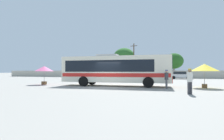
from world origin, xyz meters
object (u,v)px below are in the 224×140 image
roadside_tree_right (174,61)px  parked_car_leftmost_silver (96,75)px  roadside_tree_midright (147,63)px  parked_car_rightmost_white (181,75)px  roadside_tree_left (80,64)px  vendor_umbrella_near_gate_yellow (204,68)px  vendor_umbrella_secondary_pink (44,69)px  attendant_by_bus_door (166,78)px  parked_car_third_black (153,75)px  parked_car_second_red (121,75)px  utility_pole_near (134,60)px  roadside_tree_midleft (124,57)px  passenger_waiting_on_apron (190,80)px  coach_bus_cream_red (114,69)px

roadside_tree_right → parked_car_leftmost_silver: bearing=-147.9°
roadside_tree_midright → roadside_tree_right: roadside_tree_right is taller
parked_car_rightmost_white → roadside_tree_left: size_ratio=0.83×
vendor_umbrella_near_gate_yellow → vendor_umbrella_secondary_pink: bearing=-176.0°
parked_car_rightmost_white → roadside_tree_midright: 12.41m
attendant_by_bus_door → parked_car_third_black: bearing=98.4°
parked_car_second_red → utility_pole_near: bearing=74.1°
vendor_umbrella_near_gate_yellow → parked_car_second_red: 23.20m
attendant_by_bus_door → parked_car_leftmost_silver: (-16.04, 21.10, -0.18)m
roadside_tree_midleft → vendor_umbrella_secondary_pink: bearing=-95.4°
attendant_by_bus_door → roadside_tree_midleft: bearing=111.3°
passenger_waiting_on_apron → parked_car_leftmost_silver: 30.18m
coach_bus_cream_red → roadside_tree_right: bearing=77.8°
vendor_umbrella_near_gate_yellow → utility_pole_near: (-11.67, 25.01, 2.54)m
roadside_tree_left → attendant_by_bus_door: bearing=-50.2°
passenger_waiting_on_apron → vendor_umbrella_secondary_pink: bearing=164.7°
vendor_umbrella_near_gate_yellow → passenger_waiting_on_apron: bearing=-108.4°
roadside_tree_midright → utility_pole_near: bearing=-128.1°
passenger_waiting_on_apron → parked_car_leftmost_silver: (-17.63, 24.49, -0.22)m
attendant_by_bus_door → parked_car_leftmost_silver: size_ratio=0.41×
roadside_tree_left → roadside_tree_midleft: (13.49, -0.79, 1.50)m
coach_bus_cream_red → parked_car_third_black: size_ratio=2.65×
coach_bus_cream_red → roadside_tree_midleft: bearing=102.1°
parked_car_second_red → roadside_tree_left: bearing=149.3°
vendor_umbrella_secondary_pink → roadside_tree_left: 30.87m
parked_car_leftmost_silver → roadside_tree_left: (-8.69, 8.57, 3.02)m
coach_bus_cream_red → roadside_tree_right: (6.62, 30.55, 2.41)m
parked_car_rightmost_white → roadside_tree_midleft: roadside_tree_midleft is taller
passenger_waiting_on_apron → utility_pole_near: utility_pole_near is taller
coach_bus_cream_red → parked_car_second_red: coach_bus_cream_red is taller
parked_car_leftmost_silver → roadside_tree_midright: bearing=42.0°
parked_car_rightmost_white → roadside_tree_midright: (-7.88, 9.13, 2.91)m
roadside_tree_midright → vendor_umbrella_near_gate_yellow: bearing=-72.5°
roadside_tree_midleft → coach_bus_cream_red: bearing=-77.9°
passenger_waiting_on_apron → parked_car_rightmost_white: bearing=88.3°
parked_car_leftmost_silver → utility_pole_near: 10.44m
attendant_by_bus_door → roadside_tree_left: (-24.73, 29.67, 2.84)m
vendor_umbrella_secondary_pink → parked_car_rightmost_white: bearing=51.8°
passenger_waiting_on_apron → roadside_tree_midleft: roadside_tree_midleft is taller
attendant_by_bus_door → vendor_umbrella_near_gate_yellow: bearing=31.1°
passenger_waiting_on_apron → roadside_tree_midright: 34.77m
vendor_umbrella_secondary_pink → roadside_tree_left: roadside_tree_left is taller
coach_bus_cream_red → passenger_waiting_on_apron: coach_bus_cream_red is taller
utility_pole_near → parked_car_second_red: bearing=-105.9°
parked_car_third_black → roadside_tree_midright: 10.41m
coach_bus_cream_red → roadside_tree_midright: 29.15m
parked_car_rightmost_white → roadside_tree_midleft: 16.13m
parked_car_second_red → coach_bus_cream_red: bearing=-76.5°
parked_car_leftmost_silver → attendant_by_bus_door: bearing=-52.8°
parked_car_leftmost_silver → parked_car_second_red: bearing=-1.6°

